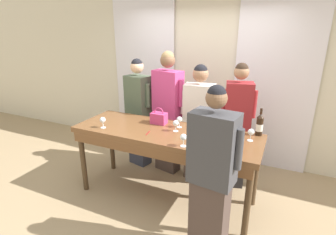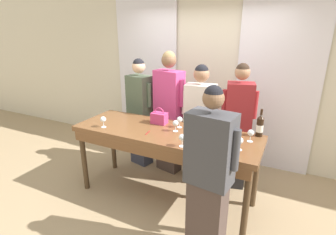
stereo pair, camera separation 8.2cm
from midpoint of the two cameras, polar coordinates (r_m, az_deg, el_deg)
ground_plane at (r=3.73m, az=0.09°, el=-16.70°), size 18.00×18.00×0.00m
wall_back at (r=4.52m, az=8.81°, el=8.90°), size 12.00×0.06×2.80m
curtain_panel_left at (r=4.92m, az=-4.15°, el=9.24°), size 1.19×0.03×2.69m
curtain_panel_right at (r=4.27m, az=23.06°, el=6.24°), size 1.19×0.03×2.69m
tasting_bar at (r=3.28m, az=-0.06°, el=-4.55°), size 2.34×0.80×0.96m
wine_bottle at (r=3.26m, az=20.05°, el=-1.74°), size 0.08×0.08×0.33m
handbag at (r=3.49m, az=-1.24°, el=-0.07°), size 0.21×0.13×0.22m
wine_glass_front_left at (r=3.34m, az=3.23°, el=-0.54°), size 0.07×0.07×0.14m
wine_glass_front_mid at (r=3.08m, az=18.29°, el=-3.27°), size 0.07×0.07×0.14m
wine_glass_front_right at (r=2.81m, az=3.94°, el=-4.43°), size 0.07×0.07×0.14m
wine_glass_center_left at (r=3.20m, az=12.02°, el=-1.87°), size 0.07×0.07×0.14m
wine_glass_center_mid at (r=3.44m, az=-13.28°, el=-0.47°), size 0.07×0.07×0.14m
wine_glass_center_right at (r=3.22m, az=2.39°, el=-1.35°), size 0.07×0.07×0.14m
wine_glass_back_left at (r=2.84m, az=16.13°, el=-4.95°), size 0.07×0.07×0.14m
wine_glass_back_mid at (r=3.06m, az=13.01°, el=-2.93°), size 0.07×0.07×0.14m
pen at (r=3.20m, az=-3.76°, el=-3.36°), size 0.03×0.13×0.01m
guest_olive_jacket at (r=4.21m, az=-5.51°, el=1.16°), size 0.49×0.33×1.74m
guest_pink_top at (r=3.95m, az=0.78°, el=1.17°), size 0.54×0.32×1.87m
guest_cream_sweater at (r=3.80m, az=7.48°, el=-1.12°), size 0.54×0.31×1.71m
guest_striped_shirt at (r=3.67m, az=15.50°, el=-1.93°), size 0.46×0.32×1.76m
host_pouring at (r=2.48m, az=9.81°, el=-12.85°), size 0.52×0.31×1.74m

